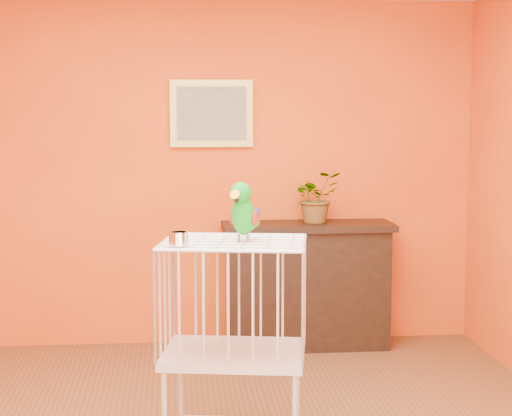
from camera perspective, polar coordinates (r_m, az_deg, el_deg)
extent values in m
plane|color=orange|center=(6.48, -2.97, 2.33)|extent=(4.00, 0.00, 4.00)
plane|color=orange|center=(2.03, 2.89, -6.82)|extent=(4.00, 0.00, 4.00)
cube|color=black|center=(6.45, 3.45, -5.36)|extent=(1.19, 0.40, 0.89)
cube|color=black|center=(6.37, 3.48, -1.22)|extent=(1.27, 0.46, 0.05)
cube|color=black|center=(6.28, 3.70, -5.69)|extent=(0.83, 0.02, 0.45)
cube|color=#542718|center=(6.39, 1.31, -6.38)|extent=(0.05, 0.18, 0.28)
cube|color=#345329|center=(6.40, 2.01, -6.36)|extent=(0.05, 0.18, 0.28)
cube|color=#542718|center=(6.41, 2.81, -6.34)|extent=(0.05, 0.18, 0.28)
cube|color=#345329|center=(6.43, 3.69, -6.31)|extent=(0.05, 0.18, 0.28)
cube|color=#542718|center=(6.44, 4.56, -6.29)|extent=(0.05, 0.18, 0.28)
imported|color=#26722D|center=(6.36, 4.05, 0.35)|extent=(0.45, 0.47, 0.30)
cube|color=gold|center=(6.43, -2.98, 6.31)|extent=(0.62, 0.03, 0.50)
cube|color=gray|center=(6.41, -2.98, 6.31)|extent=(0.52, 0.01, 0.40)
cube|color=beige|center=(4.48, -1.47, -9.71)|extent=(0.80, 0.67, 0.04)
cube|color=beige|center=(4.35, -1.50, -2.30)|extent=(0.80, 0.67, 0.01)
cylinder|color=beige|center=(4.84, -5.05, -11.86)|extent=(0.03, 0.03, 0.50)
cylinder|color=beige|center=(4.78, 2.78, -12.07)|extent=(0.03, 0.03, 0.50)
cylinder|color=silver|center=(4.19, -5.18, -2.05)|extent=(0.10, 0.10, 0.07)
cylinder|color=#59544C|center=(4.32, -1.15, -2.03)|extent=(0.01, 0.01, 0.04)
cylinder|color=#59544C|center=(4.31, -0.55, -2.07)|extent=(0.01, 0.01, 0.04)
ellipsoid|color=#108A16|center=(4.30, -0.85, -0.52)|extent=(0.18, 0.21, 0.22)
ellipsoid|color=#108A16|center=(4.25, -1.03, 1.01)|extent=(0.15, 0.15, 0.11)
cone|color=orange|center=(4.21, -1.31, 0.79)|extent=(0.08, 0.09, 0.07)
cone|color=black|center=(4.22, -1.24, 0.54)|extent=(0.04, 0.04, 0.03)
sphere|color=black|center=(4.25, -1.60, 1.17)|extent=(0.02, 0.02, 0.02)
sphere|color=black|center=(4.22, -0.67, 1.13)|extent=(0.02, 0.02, 0.02)
ellipsoid|color=#A50C0C|center=(4.33, -1.55, -0.60)|extent=(0.05, 0.07, 0.08)
ellipsoid|color=navy|center=(4.29, -0.05, -0.67)|extent=(0.05, 0.07, 0.08)
cone|color=#108A16|center=(4.38, -0.48, -1.37)|extent=(0.13, 0.17, 0.12)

